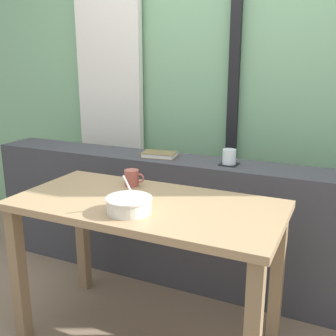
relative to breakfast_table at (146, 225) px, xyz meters
name	(u,v)px	position (x,y,z in m)	size (l,w,h in m)	color
ground	(151,329)	(-0.01, 0.06, -0.62)	(8.00, 8.00, 0.00)	#75604C
outdoor_backdrop	(227,57)	(-0.01, 1.27, 0.78)	(4.80, 0.08, 2.80)	#7AAD7F
curtain_left_panel	(110,77)	(-0.94, 1.17, 0.63)	(0.56, 0.06, 2.50)	silver
window_divider_post	(234,72)	(0.06, 1.20, 0.68)	(0.07, 0.05, 2.60)	black
dark_console_ledge	(191,222)	(-0.01, 0.61, -0.22)	(2.80, 0.30, 0.80)	#38383D
breakfast_table	(146,225)	(0.00, 0.00, 0.00)	(1.26, 0.62, 0.74)	#826849
coaster_square	(229,164)	(0.22, 0.60, 0.18)	(0.10, 0.10, 0.01)	black
juice_glass	(229,157)	(0.22, 0.60, 0.22)	(0.08, 0.08, 0.09)	white
closed_book	(159,155)	(-0.23, 0.61, 0.19)	(0.22, 0.16, 0.03)	brown
soup_bowl	(129,205)	(0.00, -0.15, 0.15)	(0.20, 0.20, 0.17)	silver
ceramic_mug	(132,178)	(-0.18, 0.19, 0.16)	(0.11, 0.08, 0.08)	#9E4C42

